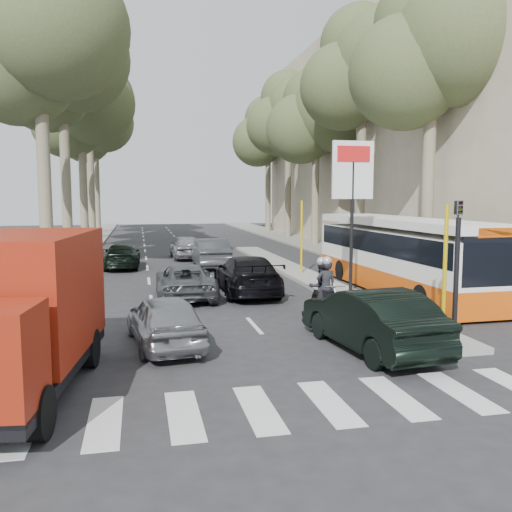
# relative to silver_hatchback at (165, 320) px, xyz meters

# --- Properties ---
(ground) EXTENTS (120.00, 120.00, 0.00)m
(ground) POSITION_rel_silver_hatchback_xyz_m (3.50, -0.40, -0.66)
(ground) COLOR #28282B
(ground) RESTS_ON ground
(sidewalk_right) EXTENTS (3.20, 70.00, 0.12)m
(sidewalk_right) POSITION_rel_silver_hatchback_xyz_m (12.10, 24.60, -0.60)
(sidewalk_right) COLOR gray
(sidewalk_right) RESTS_ON ground
(median_left) EXTENTS (2.40, 64.00, 0.12)m
(median_left) POSITION_rel_silver_hatchback_xyz_m (-4.50, 27.60, -0.60)
(median_left) COLOR gray
(median_left) RESTS_ON ground
(traffic_island) EXTENTS (1.50, 26.00, 0.16)m
(traffic_island) POSITION_rel_silver_hatchback_xyz_m (6.75, 10.60, -0.58)
(traffic_island) COLOR gray
(traffic_island) RESTS_ON ground
(building_far) EXTENTS (11.00, 20.00, 16.00)m
(building_far) POSITION_rel_silver_hatchback_xyz_m (19.00, 33.60, 7.34)
(building_far) COLOR #B7A88E
(building_far) RESTS_ON ground
(billboard) EXTENTS (1.50, 12.10, 5.60)m
(billboard) POSITION_rel_silver_hatchback_xyz_m (6.75, 4.60, 3.05)
(billboard) COLOR yellow
(billboard) RESTS_ON ground
(traffic_light_island) EXTENTS (0.16, 0.41, 3.60)m
(traffic_light_island) POSITION_rel_silver_hatchback_xyz_m (6.75, -1.90, 1.83)
(traffic_light_island) COLOR black
(traffic_light_island) RESTS_ON ground
(tree_l_a) EXTENTS (7.40, 7.20, 14.10)m
(tree_l_a) POSITION_rel_silver_hatchback_xyz_m (-4.37, 11.71, 9.73)
(tree_l_a) COLOR #6B604C
(tree_l_a) RESTS_ON ground
(tree_l_b) EXTENTS (7.40, 7.20, 14.88)m
(tree_l_b) POSITION_rel_silver_hatchback_xyz_m (-4.47, 19.71, 10.42)
(tree_l_b) COLOR #6B604C
(tree_l_b) RESTS_ON ground
(tree_l_c) EXTENTS (7.40, 7.20, 13.71)m
(tree_l_c) POSITION_rel_silver_hatchback_xyz_m (-4.27, 27.71, 9.38)
(tree_l_c) COLOR #6B604C
(tree_l_c) RESTS_ON ground
(tree_l_d) EXTENTS (7.40, 7.20, 15.66)m
(tree_l_d) POSITION_rel_silver_hatchback_xyz_m (-4.37, 35.71, 11.11)
(tree_l_d) COLOR #6B604C
(tree_l_d) RESTS_ON ground
(tree_l_e) EXTENTS (7.40, 7.20, 14.49)m
(tree_l_e) POSITION_rel_silver_hatchback_xyz_m (-4.47, 43.71, 10.07)
(tree_l_e) COLOR #6B604C
(tree_l_e) RESTS_ON ground
(tree_r_a) EXTENTS (7.40, 7.20, 14.10)m
(tree_r_a) POSITION_rel_silver_hatchback_xyz_m (12.63, 9.71, 9.73)
(tree_r_a) COLOR #6B604C
(tree_r_a) RESTS_ON ground
(tree_r_b) EXTENTS (7.40, 7.20, 15.27)m
(tree_r_b) POSITION_rel_silver_hatchback_xyz_m (12.73, 17.71, 10.76)
(tree_r_b) COLOR #6B604C
(tree_r_b) RESTS_ON ground
(tree_r_c) EXTENTS (7.40, 7.20, 13.32)m
(tree_r_c) POSITION_rel_silver_hatchback_xyz_m (12.53, 25.71, 9.04)
(tree_r_c) COLOR #6B604C
(tree_r_c) RESTS_ON ground
(tree_r_d) EXTENTS (7.40, 7.20, 14.88)m
(tree_r_d) POSITION_rel_silver_hatchback_xyz_m (12.63, 33.71, 10.42)
(tree_r_d) COLOR #6B604C
(tree_r_d) RESTS_ON ground
(tree_r_e) EXTENTS (7.40, 7.20, 14.10)m
(tree_r_e) POSITION_rel_silver_hatchback_xyz_m (12.73, 41.71, 9.73)
(tree_r_e) COLOR #6B604C
(tree_r_e) RESTS_ON ground
(silver_hatchback) EXTENTS (2.04, 4.02, 1.31)m
(silver_hatchback) POSITION_rel_silver_hatchback_xyz_m (0.00, 0.00, 0.00)
(silver_hatchback) COLOR #989AA0
(silver_hatchback) RESTS_ON ground
(dark_hatchback) EXTENTS (2.14, 4.75, 1.51)m
(dark_hatchback) POSITION_rel_silver_hatchback_xyz_m (4.83, -1.40, 0.10)
(dark_hatchback) COLOR black
(dark_hatchback) RESTS_ON ground
(queue_car_a) EXTENTS (2.15, 4.51, 1.24)m
(queue_car_a) POSITION_rel_silver_hatchback_xyz_m (1.03, 6.32, -0.03)
(queue_car_a) COLOR #52565A
(queue_car_a) RESTS_ON ground
(queue_car_b) EXTENTS (2.12, 5.07, 1.46)m
(queue_car_b) POSITION_rel_silver_hatchback_xyz_m (3.38, 6.60, 0.08)
(queue_car_b) COLOR black
(queue_car_b) RESTS_ON ground
(queue_car_c) EXTENTS (1.78, 4.21, 1.42)m
(queue_car_c) POSITION_rel_silver_hatchback_xyz_m (2.12, 18.84, 0.05)
(queue_car_c) COLOR #9E9FA5
(queue_car_c) RESTS_ON ground
(queue_car_d) EXTENTS (1.60, 4.58, 1.51)m
(queue_car_d) POSITION_rel_silver_hatchback_xyz_m (3.05, 14.60, 0.10)
(queue_car_d) COLOR #494C50
(queue_car_d) RESTS_ON ground
(queue_car_e) EXTENTS (1.87, 4.36, 1.25)m
(queue_car_e) POSITION_rel_silver_hatchback_xyz_m (-1.46, 15.22, -0.03)
(queue_car_e) COLOR black
(queue_car_e) RESTS_ON ground
(red_truck) EXTENTS (2.77, 5.80, 2.98)m
(red_truck) POSITION_rel_silver_hatchback_xyz_m (-2.78, -2.72, 0.92)
(red_truck) COLOR black
(red_truck) RESTS_ON ground
(city_bus) EXTENTS (2.60, 10.99, 2.88)m
(city_bus) POSITION_rel_silver_hatchback_xyz_m (9.28, 5.78, 0.86)
(city_bus) COLOR #D54E0B
(city_bus) RESTS_ON ground
(motorcycle) EXTENTS (0.82, 2.21, 1.88)m
(motorcycle) POSITION_rel_silver_hatchback_xyz_m (4.98, 2.45, 0.20)
(motorcycle) COLOR black
(motorcycle) RESTS_ON ground
(pedestrian_near) EXTENTS (0.68, 1.05, 1.64)m
(pedestrian_near) POSITION_rel_silver_hatchback_xyz_m (10.93, 7.87, 0.29)
(pedestrian_near) COLOR #423652
(pedestrian_near) RESTS_ON sidewalk_right
(pedestrian_far) EXTENTS (1.29, 1.22, 1.90)m
(pedestrian_far) POSITION_rel_silver_hatchback_xyz_m (12.22, 10.90, 0.42)
(pedestrian_far) COLOR brown
(pedestrian_far) RESTS_ON sidewalk_right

